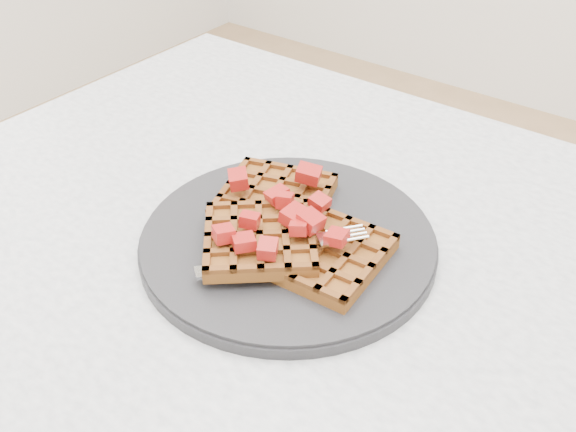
% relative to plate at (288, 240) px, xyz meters
% --- Properties ---
extents(table, '(1.20, 0.80, 0.75)m').
position_rel_plate_xyz_m(table, '(0.12, -0.00, -0.12)').
color(table, silver).
rests_on(table, ground).
extents(plate, '(0.31, 0.31, 0.02)m').
position_rel_plate_xyz_m(plate, '(0.00, 0.00, 0.00)').
color(plate, black).
rests_on(plate, table).
extents(waffles, '(0.23, 0.22, 0.03)m').
position_rel_plate_xyz_m(waffles, '(0.00, -0.00, 0.02)').
color(waffles, brown).
rests_on(waffles, plate).
extents(strawberry_pile, '(0.15, 0.15, 0.02)m').
position_rel_plate_xyz_m(strawberry_pile, '(0.00, 0.00, 0.05)').
color(strawberry_pile, maroon).
rests_on(strawberry_pile, waffles).
extents(fork, '(0.13, 0.16, 0.02)m').
position_rel_plate_xyz_m(fork, '(0.03, -0.04, 0.02)').
color(fork, silver).
rests_on(fork, plate).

